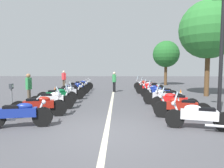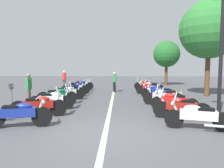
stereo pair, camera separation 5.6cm
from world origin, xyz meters
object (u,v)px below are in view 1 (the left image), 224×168
object	(u,v)px
bystander_1	(29,86)
bystander_2	(64,78)
motorcycle_left_row_1	(40,105)
street_lamp_twin_globe	(222,32)
motorcycle_right_row_5	(156,90)
parking_meter	(12,93)
motorcycle_right_row_3	(163,96)
motorcycle_right_row_8	(146,85)
motorcycle_left_row_2	(52,100)
motorcycle_left_row_4	(67,92)
motorcycle_left_row_7	(79,86)
motorcycle_right_row_2	(174,101)
motorcycle_right_row_6	(150,88)
motorcycle_left_row_0	(19,114)
traffic_cone_0	(181,94)
roadside_tree_1	(166,54)
traffic_cone_1	(55,91)
motorcycle_right_row_4	(160,93)
bystander_0	(114,80)
motorcycle_left_row_5	(71,90)
motorcycle_right_row_1	(181,107)
traffic_cone_2	(169,92)
motorcycle_left_row_3	(58,95)
roadside_tree_0	(209,30)
motorcycle_right_row_7	(150,86)
motorcycle_right_row_0	(198,116)
motorcycle_left_row_8	(81,85)
motorcycle_left_row_6	(76,88)

from	to	relation	value
bystander_1	bystander_2	size ratio (longest dim) A/B	0.98
motorcycle_left_row_1	street_lamp_twin_globe	distance (m)	7.75
motorcycle_right_row_5	parking_meter	bearing A→B (deg)	44.61
motorcycle_right_row_3	motorcycle_right_row_8	xyz separation A→B (m)	(7.14, -0.09, 0.01)
motorcycle_left_row_2	motorcycle_left_row_4	distance (m)	2.85
motorcycle_left_row_7	motorcycle_right_row_2	size ratio (longest dim) A/B	0.93
motorcycle_right_row_6	motorcycle_left_row_0	bearing A→B (deg)	69.04
traffic_cone_0	roadside_tree_1	xyz separation A→B (m)	(9.73, -1.36, 3.19)
traffic_cone_1	roadside_tree_1	world-z (taller)	roadside_tree_1
motorcycle_right_row_4	bystander_2	distance (m)	9.97
street_lamp_twin_globe	bystander_1	xyz separation A→B (m)	(2.46, 8.82, -2.39)
bystander_0	bystander_2	distance (m)	5.27
traffic_cone_1	bystander_0	distance (m)	4.73
street_lamp_twin_globe	motorcycle_right_row_8	bearing A→B (deg)	9.28
bystander_0	motorcycle_left_row_5	bearing A→B (deg)	17.99
motorcycle_right_row_3	roadside_tree_1	distance (m)	12.78
motorcycle_left_row_1	bystander_0	size ratio (longest dim) A/B	1.33
motorcycle_right_row_1	bystander_1	bearing A→B (deg)	-4.46
motorcycle_right_row_1	traffic_cone_2	bearing A→B (deg)	-83.59
motorcycle_right_row_1	traffic_cone_2	distance (m)	6.22
motorcycle_left_row_3	traffic_cone_1	distance (m)	3.66
motorcycle_right_row_5	roadside_tree_0	bearing A→B (deg)	-160.99
bystander_1	roadside_tree_1	bearing A→B (deg)	36.55
motorcycle_right_row_7	bystander_1	bearing A→B (deg)	52.76
motorcycle_right_row_7	motorcycle_left_row_3	bearing A→B (deg)	57.95
street_lamp_twin_globe	bystander_2	bearing A→B (deg)	41.23
motorcycle_left_row_4	traffic_cone_2	size ratio (longest dim) A/B	3.39
motorcycle_left_row_7	traffic_cone_2	xyz separation A→B (m)	(-2.44, -6.72, -0.16)
motorcycle_right_row_0	roadside_tree_1	distance (m)	16.71
motorcycle_right_row_0	traffic_cone_2	size ratio (longest dim) A/B	3.31
motorcycle_left_row_2	motorcycle_left_row_8	xyz separation A→B (m)	(8.34, 0.16, -0.01)
motorcycle_left_row_7	motorcycle_right_row_8	bearing A→B (deg)	-7.20
motorcycle_left_row_1	motorcycle_left_row_8	size ratio (longest dim) A/B	1.04
motorcycle_left_row_3	roadside_tree_0	world-z (taller)	roadside_tree_0
motorcycle_left_row_1	motorcycle_right_row_4	xyz separation A→B (m)	(4.11, -5.69, -0.01)
motorcycle_left_row_2	bystander_2	bearing A→B (deg)	91.55
motorcycle_left_row_1	motorcycle_left_row_3	bearing A→B (deg)	79.49
motorcycle_right_row_1	parking_meter	world-z (taller)	parking_meter
roadside_tree_0	motorcycle_left_row_4	bearing A→B (deg)	101.18
motorcycle_left_row_4	motorcycle_right_row_3	world-z (taller)	motorcycle_right_row_3
motorcycle_right_row_3	motorcycle_right_row_4	world-z (taller)	motorcycle_right_row_4
motorcycle_right_row_2	motorcycle_left_row_6	bearing A→B (deg)	-22.20
motorcycle_right_row_7	motorcycle_left_row_0	bearing A→B (deg)	74.19
bystander_1	motorcycle_right_row_3	bearing A→B (deg)	-13.20
motorcycle_right_row_1	motorcycle_right_row_2	bearing A→B (deg)	-78.03
motorcycle_left_row_3	bystander_0	xyz separation A→B (m)	(5.41, -2.99, 0.48)
motorcycle_right_row_3	motorcycle_left_row_7	bearing A→B (deg)	-28.95
motorcycle_right_row_8	bystander_0	xyz separation A→B (m)	(-1.53, 2.77, 0.48)
motorcycle_right_row_2	motorcycle_left_row_4	bearing A→B (deg)	-5.38
motorcycle_left_row_3	motorcycle_right_row_3	world-z (taller)	motorcycle_left_row_3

